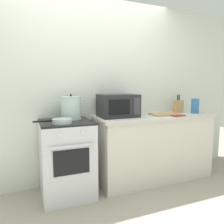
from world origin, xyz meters
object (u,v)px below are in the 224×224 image
object	(u,v)px
stock_pot	(71,108)
knife_block	(178,106)
stove	(67,159)
cutting_board	(164,114)
pasta_box	(195,106)
microwave	(118,106)
frying_pan	(61,121)
oven_mitt	(177,115)

from	to	relation	value
stock_pot	knife_block	distance (m)	1.65
knife_block	stove	bearing A→B (deg)	-175.37
cutting_board	pasta_box	world-z (taller)	pasta_box
stock_pot	cutting_board	bearing A→B (deg)	-5.30
microwave	cutting_board	size ratio (longest dim) A/B	1.39
stock_pot	knife_block	size ratio (longest dim) A/B	1.24
stove	frying_pan	world-z (taller)	frying_pan
stove	cutting_board	distance (m)	1.46
frying_pan	knife_block	world-z (taller)	knife_block
stock_pot	knife_block	world-z (taller)	stock_pot
stove	pasta_box	distance (m)	2.00
pasta_box	oven_mitt	world-z (taller)	pasta_box
stove	knife_block	bearing A→B (deg)	4.63
knife_block	stock_pot	bearing A→B (deg)	-179.29
frying_pan	pasta_box	world-z (taller)	pasta_box
cutting_board	oven_mitt	bearing A→B (deg)	-54.49
stock_pot	stove	bearing A→B (deg)	-127.27
stock_pot	frying_pan	xyz separation A→B (m)	(-0.16, -0.24, -0.12)
knife_block	pasta_box	xyz separation A→B (m)	(0.17, -0.17, 0.01)
frying_pan	microwave	distance (m)	0.81
stock_pot	oven_mitt	size ratio (longest dim) A/B	1.90
frying_pan	oven_mitt	world-z (taller)	frying_pan
frying_pan	microwave	size ratio (longest dim) A/B	0.84
pasta_box	stock_pot	bearing A→B (deg)	175.31
cutting_board	oven_mitt	world-z (taller)	cutting_board
cutting_board	knife_block	size ratio (longest dim) A/B	1.30
frying_pan	pasta_box	size ratio (longest dim) A/B	1.91
cutting_board	oven_mitt	size ratio (longest dim) A/B	2.00
stove	oven_mitt	xyz separation A→B (m)	(1.49, -0.16, 0.47)
microwave	knife_block	bearing A→B (deg)	3.43
knife_block	microwave	bearing A→B (deg)	-176.57
stock_pot	microwave	size ratio (longest dim) A/B	0.68
stove	pasta_box	xyz separation A→B (m)	(1.92, -0.03, 0.57)
stove	microwave	bearing A→B (deg)	6.37
stove	knife_block	world-z (taller)	knife_block
frying_pan	stove	bearing A→B (deg)	60.79
knife_block	pasta_box	world-z (taller)	knife_block
cutting_board	microwave	bearing A→B (deg)	173.37
cutting_board	pasta_box	size ratio (longest dim) A/B	1.64
stove	cutting_board	bearing A→B (deg)	0.05
stock_pot	pasta_box	world-z (taller)	stock_pot
frying_pan	oven_mitt	xyz separation A→B (m)	(1.56, -0.03, -0.02)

